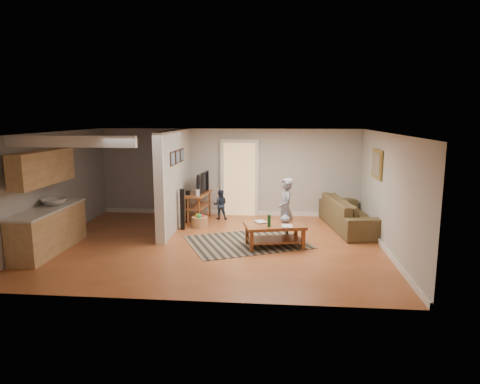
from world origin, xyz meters
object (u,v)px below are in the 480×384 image
at_px(child, 285,240).
at_px(sofa, 351,228).
at_px(toddler, 220,219).
at_px(speaker_left, 182,209).
at_px(tv_console, 199,196).
at_px(coffee_table, 275,229).
at_px(toy_basket, 200,221).
at_px(speaker_right, 188,207).

bearing_deg(child, sofa, 114.77).
bearing_deg(sofa, toddler, 69.89).
height_order(speaker_left, toddler, speaker_left).
bearing_deg(tv_console, coffee_table, -40.32).
relative_size(tv_console, toy_basket, 3.03).
bearing_deg(speaker_left, child, -35.85).
bearing_deg(toy_basket, coffee_table, -37.00).
bearing_deg(toddler, child, 128.14).
xyz_separation_m(sofa, child, (-1.70, -1.23, 0.00)).
distance_m(speaker_right, toddler, 1.05).
height_order(tv_console, child, tv_console).
relative_size(speaker_left, child, 0.72).
xyz_separation_m(sofa, speaker_left, (-4.30, -0.49, 0.53)).
height_order(toy_basket, child, child).
relative_size(coffee_table, toy_basket, 3.41).
distance_m(sofa, speaker_left, 4.36).
bearing_deg(tv_console, toddler, 25.44).
distance_m(coffee_table, speaker_right, 3.05).
bearing_deg(toddler, coffee_table, 118.29).
bearing_deg(speaker_left, tv_console, 55.26).
bearing_deg(coffee_table, child, 64.51).
distance_m(speaker_right, toy_basket, 0.65).
xyz_separation_m(toy_basket, toddler, (0.41, 0.92, -0.15)).
xyz_separation_m(tv_console, toddler, (0.55, 0.19, -0.70)).
xyz_separation_m(speaker_left, toddler, (0.81, 1.19, -0.53)).
bearing_deg(coffee_table, speaker_right, 141.10).
height_order(speaker_left, toy_basket, speaker_left).
height_order(speaker_right, child, speaker_right).
relative_size(coffee_table, speaker_left, 1.36).
distance_m(sofa, toddler, 3.56).
height_order(sofa, child, child).
bearing_deg(sofa, toy_basket, 84.45).
height_order(sofa, coffee_table, coffee_table).
height_order(tv_console, speaker_right, tv_console).
bearing_deg(tv_console, child, -30.56).
bearing_deg(speaker_right, toddler, 44.82).
height_order(tv_console, toy_basket, tv_console).
xyz_separation_m(tv_console, child, (2.33, -1.73, -0.70)).
bearing_deg(sofa, speaker_left, 87.68).
distance_m(sofa, speaker_right, 4.33).
bearing_deg(sofa, child, 117.02).
xyz_separation_m(sofa, toy_basket, (-3.90, -0.22, 0.15)).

